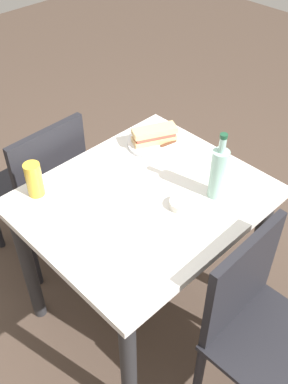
{
  "coord_description": "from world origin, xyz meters",
  "views": [
    {
      "loc": [
        0.88,
        0.91,
        1.89
      ],
      "look_at": [
        0.0,
        0.0,
        0.75
      ],
      "focal_mm": 41.4,
      "sensor_mm": 36.0,
      "label": 1
    }
  ],
  "objects_px": {
    "chair_near": "(43,186)",
    "beer_glass": "(34,180)",
    "plate_near": "(154,143)",
    "knife_near": "(161,147)",
    "baguette_sandwich_near": "(154,135)",
    "olive_bowl": "(181,204)",
    "dining_table": "(144,220)",
    "water_bottle": "(218,172)",
    "chair_far": "(258,326)"
  },
  "relations": [
    {
      "from": "dining_table",
      "to": "olive_bowl",
      "type": "bearing_deg",
      "value": 111.77
    },
    {
      "from": "chair_far",
      "to": "knife_near",
      "type": "relative_size",
      "value": 4.81
    },
    {
      "from": "water_bottle",
      "to": "knife_near",
      "type": "bearing_deg",
      "value": -99.19
    },
    {
      "from": "baguette_sandwich_near",
      "to": "olive_bowl",
      "type": "height_order",
      "value": "baguette_sandwich_near"
    },
    {
      "from": "chair_far",
      "to": "olive_bowl",
      "type": "relative_size",
      "value": 9.87
    },
    {
      "from": "beer_glass",
      "to": "plate_near",
      "type": "bearing_deg",
      "value": 171.19
    },
    {
      "from": "chair_far",
      "to": "chair_near",
      "type": "distance_m",
      "value": 1.17
    },
    {
      "from": "olive_bowl",
      "to": "knife_near",
      "type": "bearing_deg",
      "value": -123.93
    },
    {
      "from": "chair_far",
      "to": "chair_near",
      "type": "height_order",
      "value": "same"
    },
    {
      "from": "chair_far",
      "to": "plate_near",
      "type": "bearing_deg",
      "value": -109.06
    },
    {
      "from": "dining_table",
      "to": "plate_near",
      "type": "xyz_separation_m",
      "value": [
        -0.27,
        -0.21,
        0.14
      ]
    },
    {
      "from": "knife_near",
      "to": "water_bottle",
      "type": "height_order",
      "value": "water_bottle"
    },
    {
      "from": "dining_table",
      "to": "water_bottle",
      "type": "bearing_deg",
      "value": 137.15
    },
    {
      "from": "dining_table",
      "to": "chair_far",
      "type": "relative_size",
      "value": 1.06
    },
    {
      "from": "plate_near",
      "to": "water_bottle",
      "type": "relative_size",
      "value": 0.85
    },
    {
      "from": "baguette_sandwich_near",
      "to": "chair_far",
      "type": "bearing_deg",
      "value": 70.94
    },
    {
      "from": "chair_far",
      "to": "water_bottle",
      "type": "height_order",
      "value": "water_bottle"
    },
    {
      "from": "plate_near",
      "to": "water_bottle",
      "type": "xyz_separation_m",
      "value": [
        0.07,
        0.4,
        0.1
      ]
    },
    {
      "from": "olive_bowl",
      "to": "chair_far",
      "type": "bearing_deg",
      "value": 82.49
    },
    {
      "from": "beer_glass",
      "to": "olive_bowl",
      "type": "distance_m",
      "value": 0.56
    },
    {
      "from": "chair_near",
      "to": "knife_near",
      "type": "bearing_deg",
      "value": 131.86
    },
    {
      "from": "baguette_sandwich_near",
      "to": "water_bottle",
      "type": "relative_size",
      "value": 0.73
    },
    {
      "from": "water_bottle",
      "to": "beer_glass",
      "type": "relative_size",
      "value": 1.99
    },
    {
      "from": "plate_near",
      "to": "beer_glass",
      "type": "distance_m",
      "value": 0.57
    },
    {
      "from": "chair_near",
      "to": "beer_glass",
      "type": "height_order",
      "value": "beer_glass"
    },
    {
      "from": "plate_near",
      "to": "beer_glass",
      "type": "height_order",
      "value": "beer_glass"
    },
    {
      "from": "chair_far",
      "to": "baguette_sandwich_near",
      "type": "relative_size",
      "value": 4.18
    },
    {
      "from": "plate_near",
      "to": "olive_bowl",
      "type": "relative_size",
      "value": 2.77
    },
    {
      "from": "knife_near",
      "to": "plate_near",
      "type": "bearing_deg",
      "value": -103.4
    },
    {
      "from": "plate_near",
      "to": "dining_table",
      "type": "bearing_deg",
      "value": 38.15
    },
    {
      "from": "chair_far",
      "to": "plate_near",
      "type": "relative_size",
      "value": 3.56
    },
    {
      "from": "dining_table",
      "to": "beer_glass",
      "type": "relative_size",
      "value": 6.36
    },
    {
      "from": "dining_table",
      "to": "baguette_sandwich_near",
      "type": "height_order",
      "value": "baguette_sandwich_near"
    },
    {
      "from": "chair_far",
      "to": "beer_glass",
      "type": "height_order",
      "value": "beer_glass"
    },
    {
      "from": "knife_near",
      "to": "water_bottle",
      "type": "distance_m",
      "value": 0.37
    },
    {
      "from": "dining_table",
      "to": "chair_near",
      "type": "bearing_deg",
      "value": -78.92
    },
    {
      "from": "chair_far",
      "to": "knife_near",
      "type": "height_order",
      "value": "chair_far"
    },
    {
      "from": "dining_table",
      "to": "olive_bowl",
      "type": "height_order",
      "value": "olive_bowl"
    },
    {
      "from": "knife_near",
      "to": "water_bottle",
      "type": "bearing_deg",
      "value": 80.81
    },
    {
      "from": "chair_far",
      "to": "plate_near",
      "type": "distance_m",
      "value": 0.88
    },
    {
      "from": "chair_near",
      "to": "beer_glass",
      "type": "xyz_separation_m",
      "value": [
        0.18,
        0.28,
        0.31
      ]
    },
    {
      "from": "chair_far",
      "to": "beer_glass",
      "type": "xyz_separation_m",
      "value": [
        0.29,
        -0.88,
        0.31
      ]
    },
    {
      "from": "water_bottle",
      "to": "olive_bowl",
      "type": "height_order",
      "value": "water_bottle"
    },
    {
      "from": "olive_bowl",
      "to": "plate_near",
      "type": "bearing_deg",
      "value": -121.38
    },
    {
      "from": "beer_glass",
      "to": "olive_bowl",
      "type": "xyz_separation_m",
      "value": [
        -0.35,
        0.44,
        -0.06
      ]
    },
    {
      "from": "plate_near",
      "to": "knife_near",
      "type": "xyz_separation_m",
      "value": [
        0.01,
        0.05,
        0.01
      ]
    },
    {
      "from": "beer_glass",
      "to": "chair_near",
      "type": "bearing_deg",
      "value": -122.19
    },
    {
      "from": "plate_near",
      "to": "olive_bowl",
      "type": "height_order",
      "value": "olive_bowl"
    },
    {
      "from": "dining_table",
      "to": "baguette_sandwich_near",
      "type": "bearing_deg",
      "value": -141.85
    },
    {
      "from": "chair_near",
      "to": "water_bottle",
      "type": "bearing_deg",
      "value": 112.41
    }
  ]
}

